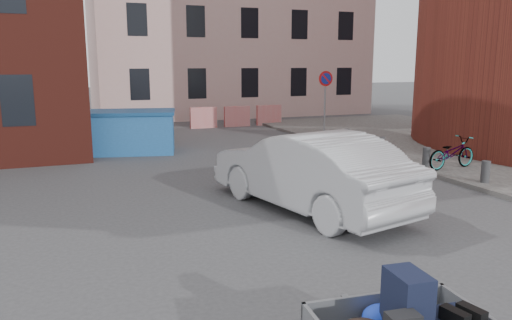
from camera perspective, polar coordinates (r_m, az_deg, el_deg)
name	(u,v)px	position (r m, az deg, el deg)	size (l,w,h in m)	color
ground	(289,230)	(9.46, 3.77, -7.98)	(120.00, 120.00, 0.00)	#38383A
sidewalk	(511,155)	(18.61, 27.10, 0.48)	(9.00, 24.00, 0.12)	#474442
no_parking_sign	(325,90)	(20.16, 7.93, 7.90)	(0.60, 0.09, 2.65)	gray
bollards	(426,157)	(15.35, 18.89, 0.37)	(0.22, 9.02, 0.55)	#3A3A3D
barriers	(237,116)	(24.58, -2.17, 5.01)	(4.70, 0.18, 1.00)	red
dumpster	(124,132)	(17.90, -14.84, 3.15)	(3.81, 2.55, 1.46)	#2360A6
silver_car	(309,171)	(10.62, 6.04, -1.21)	(1.77, 5.09, 1.68)	#B2B4BA
bicycle	(452,153)	(15.18, 21.47, 0.76)	(0.60, 1.72, 0.90)	black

